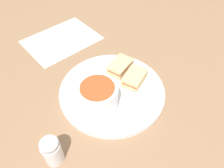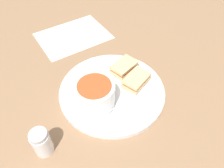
# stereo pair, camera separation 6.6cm
# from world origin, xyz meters

# --- Properties ---
(ground_plane) EXTENTS (2.40, 2.40, 0.00)m
(ground_plane) POSITION_xyz_m (0.00, 0.00, 0.00)
(ground_plane) COLOR #8E6B4C
(plate) EXTENTS (0.33, 0.33, 0.02)m
(plate) POSITION_xyz_m (0.00, 0.00, 0.01)
(plate) COLOR white
(plate) RESTS_ON ground_plane
(soup_bowl) EXTENTS (0.11, 0.11, 0.07)m
(soup_bowl) POSITION_xyz_m (0.03, -0.07, 0.06)
(soup_bowl) COLOR white
(soup_bowl) RESTS_ON plate
(spoon) EXTENTS (0.04, 0.12, 0.01)m
(spoon) POSITION_xyz_m (0.09, 0.03, 0.02)
(spoon) COLOR silver
(spoon) RESTS_ON plate
(sandwich_half_near) EXTENTS (0.09, 0.10, 0.03)m
(sandwich_half_near) POSITION_xyz_m (0.01, 0.08, 0.03)
(sandwich_half_near) COLOR #DBBC7F
(sandwich_half_near) RESTS_ON plate
(sandwich_half_far) EXTENTS (0.08, 0.10, 0.03)m
(sandwich_half_far) POSITION_xyz_m (-0.06, 0.07, 0.03)
(sandwich_half_far) COLOR #DBBC7F
(sandwich_half_far) RESTS_ON plate
(salt_shaker) EXTENTS (0.05, 0.05, 0.08)m
(salt_shaker) POSITION_xyz_m (0.10, -0.24, 0.04)
(salt_shaker) COLOR silver
(salt_shaker) RESTS_ON ground_plane
(menu_sheet) EXTENTS (0.24, 0.30, 0.00)m
(menu_sheet) POSITION_xyz_m (-0.35, -0.01, 0.00)
(menu_sheet) COLOR white
(menu_sheet) RESTS_ON ground_plane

